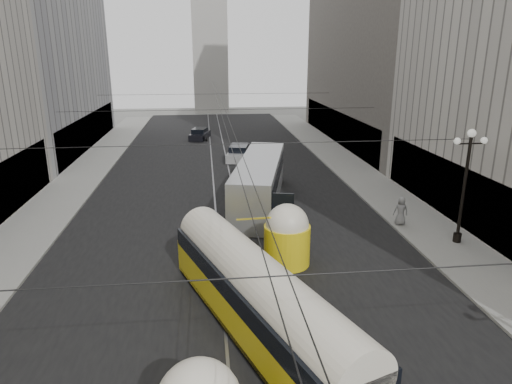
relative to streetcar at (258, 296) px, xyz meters
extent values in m
cube|color=black|center=(-0.50, 21.68, -1.58)|extent=(20.00, 85.00, 0.02)
cube|color=gray|center=(-12.50, 25.18, -1.51)|extent=(4.00, 72.00, 0.15)
cube|color=gray|center=(11.50, 25.18, -1.51)|extent=(4.00, 72.00, 0.15)
cube|color=gray|center=(-1.25, 21.68, -1.58)|extent=(0.12, 85.00, 0.04)
cube|color=gray|center=(0.25, 21.68, -1.58)|extent=(0.12, 85.00, 0.04)
cube|color=#999999|center=(-20.50, 37.18, 12.42)|extent=(12.00, 28.00, 28.00)
cube|color=black|center=(-14.55, 37.18, 0.42)|extent=(0.10, 25.20, 3.60)
cube|color=black|center=(13.55, 11.18, 0.42)|extent=(0.10, 18.00, 3.60)
cube|color=black|center=(13.55, 37.18, 0.42)|extent=(0.10, 28.80, 3.60)
cube|color=#B2AFA8|center=(-0.50, 69.18, 10.42)|extent=(6.00, 6.00, 24.00)
cylinder|color=black|center=(12.10, 7.18, 1.57)|extent=(0.18, 0.18, 6.00)
cylinder|color=black|center=(12.10, 7.18, -1.18)|extent=(0.44, 0.44, 0.50)
cylinder|color=black|center=(12.10, 7.18, 4.17)|extent=(1.60, 0.08, 0.08)
sphere|color=white|center=(12.10, 7.18, 4.72)|extent=(0.44, 0.44, 0.44)
sphere|color=white|center=(11.35, 7.18, 4.32)|extent=(0.36, 0.36, 0.36)
sphere|color=white|center=(12.85, 7.18, 4.32)|extent=(0.36, 0.36, 0.36)
cylinder|color=black|center=(-0.50, -6.82, 4.42)|extent=(25.00, 0.03, 0.03)
cylinder|color=black|center=(-0.50, 7.18, 4.42)|extent=(25.00, 0.03, 0.03)
cylinder|color=black|center=(-0.50, 21.18, 4.42)|extent=(25.00, 0.03, 0.03)
cylinder|color=black|center=(-0.50, 35.18, 4.42)|extent=(25.00, 0.03, 0.03)
cylinder|color=black|center=(-0.50, 25.18, 4.22)|extent=(0.03, 72.00, 0.03)
cylinder|color=black|center=(-0.10, 25.18, 4.22)|extent=(0.03, 72.00, 0.03)
cube|color=yellow|center=(0.00, 0.00, -0.64)|extent=(6.55, 12.61, 1.53)
cube|color=black|center=(0.00, 0.00, -1.36)|extent=(6.42, 12.26, 0.27)
cube|color=black|center=(0.00, 0.00, 0.35)|extent=(6.50, 12.44, 0.76)
cylinder|color=silver|center=(0.00, 0.00, 0.62)|extent=(6.23, 12.34, 2.07)
cylinder|color=yellow|center=(2.14, 5.81, -0.55)|extent=(2.34, 2.34, 2.07)
sphere|color=silver|center=(2.14, 5.81, 0.53)|extent=(2.16, 2.16, 2.16)
cube|color=#A8AAAD|center=(1.90, 15.50, 0.05)|extent=(5.37, 12.91, 3.16)
cube|color=black|center=(1.90, 15.50, 0.58)|extent=(5.29, 12.49, 1.16)
cube|color=black|center=(1.90, 9.22, 0.42)|extent=(2.39, 0.63, 1.48)
cylinder|color=black|center=(0.59, 11.26, -1.05)|extent=(0.30, 1.05, 1.05)
cylinder|color=black|center=(3.22, 11.26, -1.05)|extent=(0.30, 1.05, 1.05)
cylinder|color=black|center=(0.59, 19.73, -1.05)|extent=(0.30, 1.05, 1.05)
cylinder|color=black|center=(3.22, 19.73, -1.05)|extent=(0.30, 1.05, 1.05)
cube|color=silver|center=(1.49, 29.41, -1.08)|extent=(2.90, 5.03, 0.84)
cube|color=black|center=(1.49, 29.41, -0.48)|extent=(2.22, 2.90, 0.79)
cylinder|color=black|center=(0.62, 27.80, -1.24)|extent=(0.22, 0.67, 0.67)
cylinder|color=black|center=(2.37, 27.80, -1.24)|extent=(0.22, 0.67, 0.67)
cylinder|color=black|center=(0.62, 31.02, -1.24)|extent=(0.22, 0.67, 0.67)
cylinder|color=black|center=(2.37, 31.02, -1.24)|extent=(0.22, 0.67, 0.67)
cube|color=black|center=(-2.46, 41.15, -1.12)|extent=(2.75, 4.59, 0.76)
cube|color=black|center=(-2.46, 41.15, -0.58)|extent=(2.08, 2.67, 0.72)
cylinder|color=black|center=(-3.26, 39.69, -1.27)|extent=(0.22, 0.61, 0.61)
cylinder|color=black|center=(-1.67, 39.69, -1.27)|extent=(0.22, 0.61, 0.61)
cylinder|color=black|center=(-3.26, 42.62, -1.27)|extent=(0.22, 0.61, 0.61)
cylinder|color=black|center=(-1.67, 42.62, -1.27)|extent=(0.22, 0.61, 0.61)
imported|color=gray|center=(10.00, 10.11, -0.54)|extent=(0.94, 0.66, 1.78)
camera|label=1|loc=(-1.76, -15.11, 8.81)|focal=32.00mm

